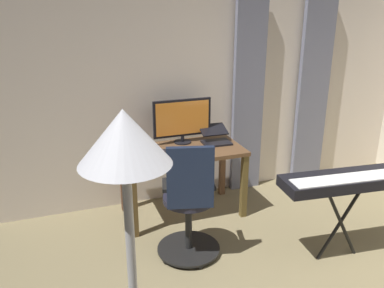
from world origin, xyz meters
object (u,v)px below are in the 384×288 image
computer_monitor (182,119)px  laptop (215,138)px  floor_lamp (129,225)px  office_chair (189,206)px  piano_keyboard (346,182)px  computer_mouse (128,147)px  desk (182,159)px  computer_keyboard (159,153)px

computer_monitor → laptop: size_ratio=1.88×
laptop → floor_lamp: size_ratio=0.18×
office_chair → piano_keyboard: bearing=-4.3°
computer_monitor → piano_keyboard: size_ratio=0.55×
floor_lamp → computer_mouse: bearing=-100.3°
computer_monitor → desk: bearing=71.0°
desk → piano_keyboard: size_ratio=1.08×
computer_keyboard → computer_mouse: computer_mouse is taller
computer_monitor → floor_lamp: (1.07, 2.72, 0.50)m
computer_keyboard → piano_keyboard: bearing=138.9°
floor_lamp → office_chair: bearing=-114.7°
piano_keyboard → floor_lamp: bearing=38.8°
computer_monitor → floor_lamp: bearing=68.5°
desk → computer_keyboard: size_ratio=3.16×
floor_lamp → computer_monitor: bearing=-111.5°
desk → computer_keyboard: 0.29m
office_chair → floor_lamp: bearing=-99.7°
computer_keyboard → piano_keyboard: piano_keyboard is taller
office_chair → computer_keyboard: bearing=110.1°
computer_mouse → piano_keyboard: 2.07m
piano_keyboard → laptop: bearing=-57.7°
computer_keyboard → piano_keyboard: (-1.29, 1.13, -0.01)m
computer_keyboard → floor_lamp: floor_lamp is taller
floor_lamp → desk: bearing=-111.7°
piano_keyboard → floor_lamp: (2.04, 1.33, 0.76)m
computer_monitor → piano_keyboard: bearing=124.7°
piano_keyboard → floor_lamp: size_ratio=0.61×
office_chair → laptop: (-0.59, -0.85, 0.27)m
desk → computer_monitor: size_ratio=1.97×
office_chair → laptop: bearing=70.2°
laptop → computer_mouse: bearing=-4.1°
computer_monitor → computer_mouse: bearing=0.8°
office_chair → piano_keyboard: office_chair is taller
computer_monitor → piano_keyboard: computer_monitor is taller
desk → laptop: (-0.39, -0.08, 0.16)m
computer_keyboard → computer_mouse: bearing=-45.3°
computer_keyboard → floor_lamp: 2.67m
computer_mouse → floor_lamp: (0.49, 2.71, 0.74)m
computer_keyboard → laptop: bearing=-166.9°
desk → computer_monitor: (-0.07, -0.20, 0.36)m
desk → laptop: bearing=-168.0°
laptop → piano_keyboard: (-0.64, 1.28, -0.05)m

